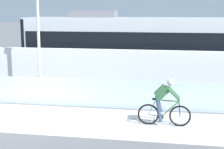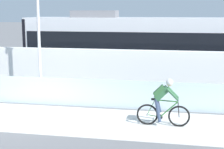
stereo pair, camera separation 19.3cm
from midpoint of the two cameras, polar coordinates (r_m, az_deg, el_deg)
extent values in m
plane|color=slate|center=(13.10, -13.64, -6.80)|extent=(200.00, 200.00, 0.00)
cube|color=silver|center=(13.10, -13.64, -6.77)|extent=(32.00, 3.20, 0.01)
cube|color=silver|center=(14.60, -10.74, -2.63)|extent=(32.00, 0.05, 1.13)
cube|color=white|center=(16.15, -8.47, 0.48)|extent=(32.00, 0.36, 2.12)
cube|color=#595654|center=(18.67, -5.87, -1.43)|extent=(32.00, 0.08, 0.01)
cube|color=#595654|center=(20.02, -4.69, -0.61)|extent=(32.00, 0.08, 0.01)
cube|color=silver|center=(18.46, 3.53, 4.43)|extent=(11.00, 2.50, 3.10)
cube|color=black|center=(18.42, 3.54, 5.51)|extent=(10.56, 2.54, 1.04)
cube|color=#4C4C51|center=(18.65, 3.48, 0.24)|extent=(10.78, 2.53, 0.28)
cube|color=slate|center=(18.72, -2.52, 9.83)|extent=(2.40, 1.10, 0.36)
cube|color=#232326|center=(19.44, -6.87, 0.09)|extent=(1.40, 1.88, 0.20)
cylinder|color=black|center=(18.78, -7.53, -0.48)|extent=(0.60, 0.10, 0.60)
cylinder|color=black|center=(20.12, -6.25, 0.27)|extent=(0.60, 0.10, 0.60)
cube|color=#232326|center=(18.57, 14.31, -0.65)|extent=(1.40, 1.88, 0.20)
cylinder|color=black|center=(17.87, 14.43, -1.26)|extent=(0.60, 0.10, 0.60)
cylinder|color=black|center=(19.28, 14.18, -0.42)|extent=(0.60, 0.10, 0.60)
cube|color=black|center=(19.90, -12.28, 4.64)|extent=(0.16, 2.54, 2.94)
torus|color=black|center=(11.87, 11.32, -6.68)|extent=(0.72, 0.06, 0.72)
cylinder|color=#99999E|center=(11.87, 11.32, -6.68)|extent=(0.07, 0.10, 0.07)
torus|color=black|center=(11.90, 6.23, -6.49)|extent=(0.72, 0.06, 0.72)
cylinder|color=#99999E|center=(11.90, 6.23, -6.49)|extent=(0.07, 0.10, 0.07)
cylinder|color=#337233|center=(11.81, 9.71, -5.63)|extent=(0.60, 0.04, 0.58)
cylinder|color=#337233|center=(11.81, 7.87, -5.49)|extent=(0.22, 0.04, 0.59)
cylinder|color=#337233|center=(11.73, 9.31, -4.25)|extent=(0.76, 0.04, 0.07)
cylinder|color=#337233|center=(11.89, 7.25, -6.67)|extent=(0.43, 0.03, 0.09)
cylinder|color=#337233|center=(11.82, 6.85, -5.31)|extent=(0.27, 0.02, 0.53)
cylinder|color=black|center=(11.80, 11.24, -5.54)|extent=(0.08, 0.03, 0.49)
cube|color=black|center=(11.74, 7.47, -4.02)|extent=(0.24, 0.10, 0.05)
cylinder|color=black|center=(11.71, 11.18, -3.91)|extent=(0.03, 0.58, 0.03)
cylinder|color=#262628|center=(11.89, 8.28, -6.85)|extent=(0.18, 0.02, 0.18)
cube|color=#33663F|center=(11.68, 8.58, -3.04)|extent=(0.50, 0.28, 0.51)
cube|color=#336638|center=(11.66, 8.13, -2.59)|extent=(0.38, 0.30, 0.38)
sphere|color=beige|center=(11.60, 9.81, -1.42)|extent=(0.20, 0.20, 0.20)
sphere|color=silver|center=(11.59, 9.81, -1.25)|extent=(0.23, 0.23, 0.23)
cylinder|color=#33663F|center=(11.51, 10.32, -3.23)|extent=(0.41, 0.08, 0.41)
cylinder|color=#33663F|center=(11.82, 10.34, -2.87)|extent=(0.41, 0.08, 0.41)
cylinder|color=#384766|center=(11.74, 7.94, -5.83)|extent=(0.25, 0.11, 0.79)
cylinder|color=#384766|center=(11.87, 8.01, -4.94)|extent=(0.25, 0.11, 0.52)
cylinder|color=gray|center=(15.06, -11.09, -4.06)|extent=(0.24, 0.24, 0.20)
cylinder|color=silver|center=(14.69, -11.37, 3.91)|extent=(0.12, 0.12, 4.20)
camera|label=1|loc=(0.10, -89.61, 0.07)|focal=56.17mm
camera|label=2|loc=(0.10, 90.39, -0.07)|focal=56.17mm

